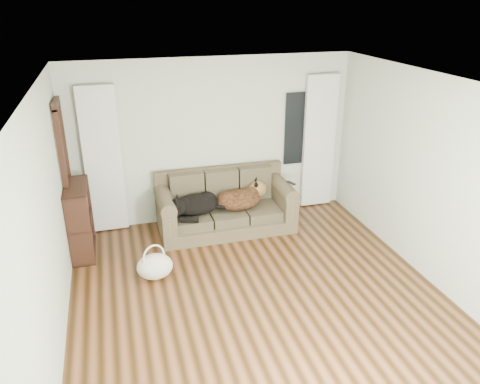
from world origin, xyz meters
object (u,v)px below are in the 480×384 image
object	(u,v)px
dog_black_lab	(194,206)
bookshelf	(80,221)
sofa	(226,202)
dog_shepherd	(241,199)
tote_bag	(155,267)

from	to	relation	value
dog_black_lab	bookshelf	world-z (taller)	bookshelf
sofa	bookshelf	distance (m)	2.16
sofa	dog_shepherd	size ratio (longest dim) A/B	2.81
tote_bag	dog_shepherd	bearing A→B (deg)	36.52
bookshelf	dog_shepherd	bearing A→B (deg)	-1.28
dog_shepherd	bookshelf	bearing A→B (deg)	1.46
dog_black_lab	tote_bag	world-z (taller)	dog_black_lab
dog_black_lab	dog_shepherd	world-z (taller)	dog_shepherd
tote_bag	sofa	bearing A→B (deg)	41.98
sofa	dog_black_lab	bearing A→B (deg)	-173.01
sofa	dog_black_lab	xyz separation A→B (m)	(-0.51, -0.06, 0.03)
dog_black_lab	bookshelf	bearing A→B (deg)	176.15
sofa	bookshelf	bearing A→B (deg)	-175.61
tote_bag	bookshelf	size ratio (longest dim) A/B	0.45
sofa	bookshelf	world-z (taller)	bookshelf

